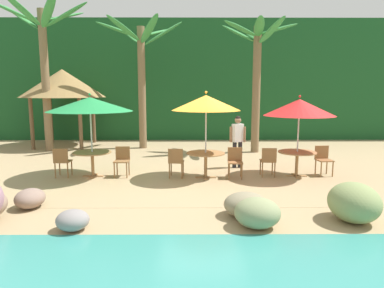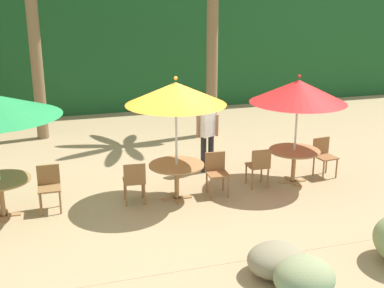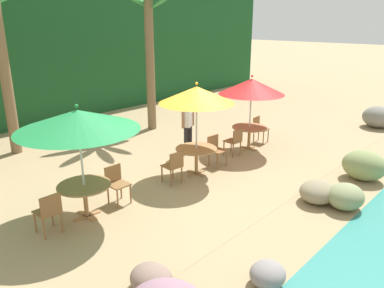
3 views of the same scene
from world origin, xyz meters
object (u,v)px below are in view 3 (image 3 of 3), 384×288
(umbrella_orange, at_px, (197,95))
(dining_table_orange, at_px, (196,153))
(chair_orange_seaward, at_px, (216,148))
(dining_table_red, at_px, (249,131))
(waiter_in_white, at_px, (188,122))
(dining_table_green, at_px, (85,190))
(palm_tree_third, at_px, (149,30))
(umbrella_green, at_px, (78,120))
(chair_green_inland, at_px, (49,211))
(chair_orange_inland, at_px, (174,165))
(chair_red_seaward, at_px, (259,127))
(umbrella_red, at_px, (252,86))
(chair_green_seaward, at_px, (116,181))
(chair_red_inland, at_px, (235,140))

(umbrella_orange, bearing_deg, dining_table_orange, 159.44)
(chair_orange_seaward, distance_m, dining_table_red, 1.83)
(dining_table_orange, xyz_separation_m, waiter_in_white, (1.09, 1.33, 0.37))
(dining_table_green, xyz_separation_m, palm_tree_third, (5.51, 4.11, 2.98))
(umbrella_green, xyz_separation_m, dining_table_red, (5.98, 0.00, -1.50))
(chair_green_inland, distance_m, waiter_in_white, 5.41)
(dining_table_orange, bearing_deg, waiter_in_white, 50.66)
(chair_green_inland, bearing_deg, chair_orange_inland, -1.08)
(chair_green_inland, xyz_separation_m, chair_red_seaward, (7.66, 0.28, 0.00))
(chair_orange_inland, xyz_separation_m, palm_tree_third, (3.06, 4.27, 3.08))
(umbrella_green, height_order, waiter_in_white, umbrella_green)
(umbrella_red, xyz_separation_m, palm_tree_third, (-0.47, 4.11, 1.57))
(chair_green_inland, bearing_deg, umbrella_red, 0.87)
(chair_green_seaward, xyz_separation_m, umbrella_red, (5.12, -0.08, 1.51))
(chair_orange_inland, distance_m, chair_red_inland, 2.68)
(chair_green_inland, bearing_deg, waiter_in_white, 13.79)
(chair_green_seaward, distance_m, waiter_in_white, 3.73)
(umbrella_green, distance_m, dining_table_red, 6.16)
(umbrella_red, height_order, chair_red_inland, umbrella_red)
(chair_orange_inland, height_order, chair_red_seaward, same)
(dining_table_red, bearing_deg, palm_tree_third, 96.53)
(umbrella_red, relative_size, palm_tree_third, 0.46)
(chair_green_inland, bearing_deg, chair_orange_seaward, -0.07)
(dining_table_orange, height_order, umbrella_red, umbrella_red)
(chair_green_inland, xyz_separation_m, chair_red_inland, (5.97, 0.04, 0.00))
(dining_table_green, xyz_separation_m, umbrella_red, (5.98, 0.00, 1.41))
(umbrella_orange, distance_m, chair_red_inland, 2.46)
(umbrella_orange, distance_m, chair_orange_inland, 1.86)
(chair_green_inland, height_order, chair_orange_inland, same)
(chair_orange_inland, distance_m, waiter_in_white, 2.41)
(dining_table_green, relative_size, chair_red_inland, 1.26)
(chair_orange_inland, bearing_deg, dining_table_orange, 1.06)
(dining_table_red, height_order, palm_tree_third, palm_tree_third)
(dining_table_green, xyz_separation_m, dining_table_orange, (3.30, -0.15, 0.00))
(dining_table_green, relative_size, chair_orange_seaward, 1.26)
(chair_red_inland, distance_m, palm_tree_third, 5.20)
(chair_orange_seaward, xyz_separation_m, dining_table_red, (1.83, 0.11, 0.10))
(dining_table_green, xyz_separation_m, chair_green_seaward, (0.85, 0.08, -0.10))
(chair_green_seaward, bearing_deg, dining_table_red, -0.85)
(umbrella_orange, relative_size, umbrella_red, 1.05)
(umbrella_red, distance_m, dining_table_red, 1.41)
(umbrella_green, height_order, umbrella_orange, umbrella_orange)
(umbrella_green, bearing_deg, chair_green_inland, -173.22)
(dining_table_orange, bearing_deg, chair_green_inland, 179.36)
(dining_table_red, distance_m, waiter_in_white, 2.01)
(umbrella_green, height_order, dining_table_green, umbrella_green)
(chair_green_seaward, xyz_separation_m, umbrella_orange, (2.44, -0.23, 1.65))
(umbrella_red, bearing_deg, umbrella_orange, -176.79)
(dining_table_green, bearing_deg, chair_red_seaward, 1.54)
(palm_tree_third, bearing_deg, umbrella_green, -143.26)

